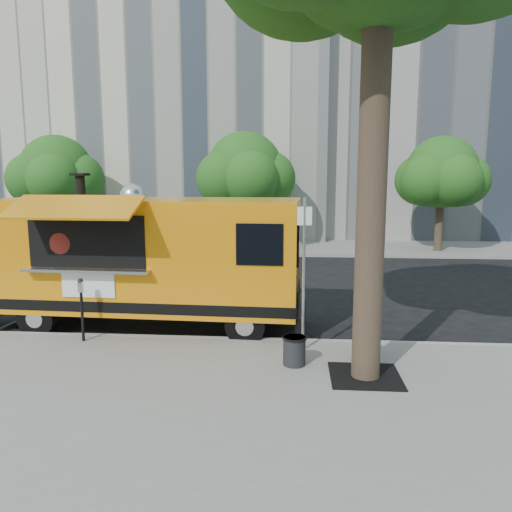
% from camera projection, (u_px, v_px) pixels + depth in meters
% --- Properties ---
extents(ground, '(120.00, 120.00, 0.00)m').
position_uv_depth(ground, '(234.00, 331.00, 11.53)').
color(ground, black).
rests_on(ground, ground).
extents(sidewalk, '(60.00, 6.00, 0.15)m').
position_uv_depth(sidewalk, '(203.00, 407.00, 7.58)').
color(sidewalk, gray).
rests_on(sidewalk, ground).
extents(curb, '(60.00, 0.14, 0.16)m').
position_uv_depth(curb, '(229.00, 341.00, 10.60)').
color(curb, '#999993').
rests_on(curb, ground).
extents(far_sidewalk, '(60.00, 5.00, 0.15)m').
position_uv_depth(far_sidewalk, '(267.00, 247.00, 24.81)').
color(far_sidewalk, gray).
rests_on(far_sidewalk, ground).
extents(building_left, '(22.00, 14.00, 24.00)m').
position_uv_depth(building_left, '(150.00, 43.00, 31.91)').
color(building_left, beige).
rests_on(building_left, ground).
extents(building_mid, '(20.00, 14.00, 20.00)m').
position_uv_depth(building_mid, '(464.00, 74.00, 31.69)').
color(building_mid, gray).
rests_on(building_mid, ground).
extents(tree_well, '(1.20, 1.20, 0.02)m').
position_uv_depth(tree_well, '(365.00, 376.00, 8.55)').
color(tree_well, black).
rests_on(tree_well, sidewalk).
extents(far_tree_a, '(3.42, 3.42, 5.36)m').
position_uv_depth(far_tree_a, '(57.00, 172.00, 23.80)').
color(far_tree_a, '#33261C').
rests_on(far_tree_a, far_sidewalk).
extents(far_tree_b, '(3.60, 3.60, 5.50)m').
position_uv_depth(far_tree_b, '(245.00, 170.00, 23.50)').
color(far_tree_b, '#33261C').
rests_on(far_tree_b, far_sidewalk).
extents(far_tree_c, '(3.24, 3.24, 5.21)m').
position_uv_depth(far_tree_c, '(442.00, 173.00, 22.55)').
color(far_tree_c, '#33261C').
rests_on(far_tree_c, far_sidewalk).
extents(sign_post, '(0.28, 0.06, 3.00)m').
position_uv_depth(sign_post, '(304.00, 265.00, 9.59)').
color(sign_post, silver).
rests_on(sign_post, sidewalk).
extents(parking_meter, '(0.11, 0.11, 1.33)m').
position_uv_depth(parking_meter, '(82.00, 302.00, 10.27)').
color(parking_meter, black).
rests_on(parking_meter, sidewalk).
extents(food_truck, '(7.35, 3.51, 3.59)m').
position_uv_depth(food_truck, '(148.00, 257.00, 11.58)').
color(food_truck, orange).
rests_on(food_truck, ground).
extents(trash_bin_left, '(0.44, 0.44, 0.53)m').
position_uv_depth(trash_bin_left, '(294.00, 350.00, 9.04)').
color(trash_bin_left, black).
rests_on(trash_bin_left, sidewalk).
extents(trash_bin_right, '(0.46, 0.46, 0.55)m').
position_uv_depth(trash_bin_right, '(367.00, 344.00, 9.29)').
color(trash_bin_right, black).
rests_on(trash_bin_right, sidewalk).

